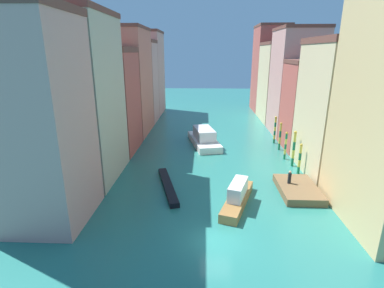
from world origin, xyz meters
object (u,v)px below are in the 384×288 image
(gondola_black, at_px, (168,186))
(mooring_pole_4, at_px, (275,130))
(vaporetto_white, at_px, (204,138))
(motorboat_0, at_px, (238,196))
(person_on_dock, at_px, (290,178))
(mooring_pole_0, at_px, (300,158))
(mooring_pole_1, at_px, (294,148))
(waterfront_dock, at_px, (298,189))
(mooring_pole_3, at_px, (280,136))
(mooring_pole_2, at_px, (286,145))

(gondola_black, bearing_deg, mooring_pole_4, 48.53)
(vaporetto_white, bearing_deg, motorboat_0, -80.25)
(person_on_dock, xyz_separation_m, gondola_black, (-13.07, -0.15, -1.17))
(mooring_pole_0, height_order, mooring_pole_4, mooring_pole_4)
(mooring_pole_0, bearing_deg, mooring_pole_1, 90.92)
(mooring_pole_0, height_order, mooring_pole_1, mooring_pole_1)
(vaporetto_white, distance_m, gondola_black, 16.52)
(waterfront_dock, distance_m, mooring_pole_1, 8.10)
(mooring_pole_3, bearing_deg, motorboat_0, -115.22)
(waterfront_dock, distance_m, vaporetto_white, 19.30)
(waterfront_dock, xyz_separation_m, mooring_pole_2, (1.21, 10.27, 1.62))
(vaporetto_white, relative_size, gondola_black, 1.16)
(mooring_pole_4, xyz_separation_m, gondola_black, (-15.29, -17.30, -2.02))
(mooring_pole_0, relative_size, mooring_pole_1, 0.81)
(person_on_dock, bearing_deg, motorboat_0, -149.77)
(mooring_pole_3, bearing_deg, gondola_black, -137.72)
(mooring_pole_2, distance_m, gondola_black, 18.07)
(mooring_pole_0, distance_m, mooring_pole_1, 2.57)
(mooring_pole_2, bearing_deg, person_on_dock, -101.80)
(mooring_pole_3, height_order, mooring_pole_4, mooring_pole_4)
(vaporetto_white, bearing_deg, person_on_dock, -60.01)
(waterfront_dock, bearing_deg, mooring_pole_4, 85.44)
(mooring_pole_0, relative_size, motorboat_0, 0.48)
(mooring_pole_3, height_order, motorboat_0, mooring_pole_3)
(mooring_pole_2, xyz_separation_m, mooring_pole_4, (0.20, 7.50, 0.28))
(vaporetto_white, bearing_deg, mooring_pole_4, 6.32)
(mooring_pole_0, bearing_deg, motorboat_0, -136.05)
(mooring_pole_3, distance_m, gondola_black, 20.78)
(mooring_pole_4, distance_m, vaporetto_white, 11.52)
(mooring_pole_0, xyz_separation_m, gondola_black, (-15.46, -4.68, -1.71))
(waterfront_dock, xyz_separation_m, mooring_pole_3, (1.44, 14.40, 1.78))
(mooring_pole_1, bearing_deg, vaporetto_white, 142.55)
(person_on_dock, distance_m, gondola_black, 13.12)
(motorboat_0, bearing_deg, mooring_pole_0, 43.95)
(vaporetto_white, height_order, gondola_black, vaporetto_white)
(gondola_black, height_order, motorboat_0, motorboat_0)
(mooring_pole_0, relative_size, mooring_pole_4, 0.86)
(waterfront_dock, height_order, person_on_dock, person_on_dock)
(mooring_pole_4, bearing_deg, mooring_pole_3, -89.61)
(mooring_pole_2, relative_size, mooring_pole_3, 0.92)
(mooring_pole_1, relative_size, motorboat_0, 0.59)
(gondola_black, distance_m, motorboat_0, 7.94)
(motorboat_0, bearing_deg, gondola_black, 155.68)
(mooring_pole_0, distance_m, mooring_pole_4, 12.62)
(gondola_black, bearing_deg, vaporetto_white, 76.33)
(mooring_pole_3, bearing_deg, vaporetto_white, 169.50)
(mooring_pole_0, height_order, vaporetto_white, mooring_pole_0)
(person_on_dock, relative_size, motorboat_0, 0.18)
(person_on_dock, xyz_separation_m, mooring_pole_4, (2.22, 17.15, 0.85))
(vaporetto_white, relative_size, motorboat_0, 1.29)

